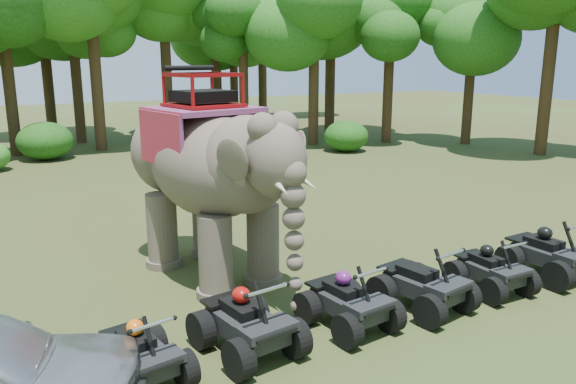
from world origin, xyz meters
name	(u,v)px	position (x,y,z in m)	size (l,w,h in m)	color
ground	(317,294)	(0.00, 0.00, 0.00)	(110.00, 110.00, 0.00)	#47381E
elephant	(209,175)	(-1.46, 2.09, 2.27)	(2.37, 5.40, 4.53)	brown
atv_0	(140,346)	(-4.00, -1.44, 0.58)	(1.14, 1.57, 1.16)	black
atv_1	(247,314)	(-2.25, -1.43, 0.67)	(1.32, 1.81, 1.34)	black
atv_2	(348,294)	(-0.30, -1.52, 0.63)	(1.24, 1.70, 1.26)	black
atv_3	(423,277)	(1.38, -1.60, 0.66)	(1.30, 1.78, 1.32)	black
atv_4	(491,264)	(3.20, -1.64, 0.59)	(1.17, 1.60, 1.19)	black
atv_5	(550,247)	(4.95, -1.72, 0.68)	(1.34, 1.84, 1.36)	black
tree_0	(95,59)	(0.00, 21.24, 4.69)	(6.57, 6.57, 9.39)	#195114
tree_1	(166,54)	(4.43, 23.54, 4.93)	(6.90, 6.90, 9.85)	#195114
tree_2	(244,75)	(7.78, 20.12, 3.77)	(5.28, 5.28, 7.54)	#195114
tree_3	(314,64)	(10.74, 17.44, 4.41)	(6.17, 6.17, 8.81)	#195114
tree_4	(389,67)	(14.89, 16.15, 4.24)	(5.93, 5.93, 8.47)	#195114
tree_5	(470,74)	(18.41, 13.47, 3.85)	(5.39, 5.39, 7.70)	#195114
tree_6	(550,55)	(18.91, 9.00, 4.85)	(6.79, 6.79, 9.71)	#195114
tree_30	(7,69)	(-4.02, 21.58, 4.22)	(5.91, 5.91, 8.44)	#195114
tree_31	(331,49)	(13.88, 20.55, 5.28)	(7.39, 7.39, 10.56)	#195114
tree_32	(218,74)	(10.01, 29.31, 3.62)	(5.07, 5.07, 7.24)	#195114
tree_33	(215,58)	(9.28, 27.93, 4.74)	(6.64, 6.64, 9.48)	#195114
tree_34	(262,48)	(13.45, 28.99, 5.41)	(7.57, 7.57, 10.81)	#195114
tree_36	(75,64)	(-0.43, 24.57, 4.38)	(6.14, 6.14, 8.77)	#195114
tree_37	(315,67)	(18.48, 29.63, 4.06)	(5.69, 5.69, 8.12)	#195114
tree_38	(45,54)	(-1.61, 27.32, 4.95)	(6.93, 6.93, 9.90)	#195114
tree_39	(234,61)	(10.72, 28.08, 4.54)	(6.36, 6.36, 9.09)	#195114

